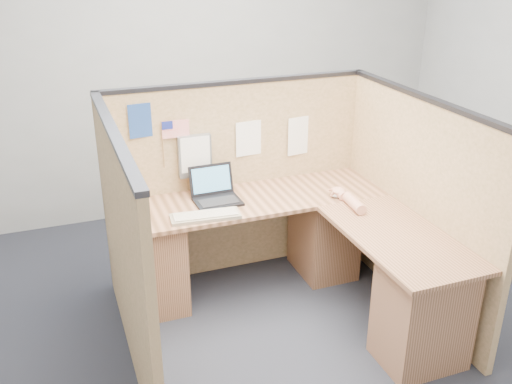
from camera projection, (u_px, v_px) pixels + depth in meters
name	position (u px, v px, depth m)	size (l,w,h in m)	color
floor	(287.00, 334.00, 3.86)	(5.00, 5.00, 0.00)	black
wall_back	(193.00, 66.00, 5.24)	(5.00, 5.00, 0.00)	#989B9D
cubicle_partitions	(265.00, 207.00, 3.92)	(2.06, 1.83, 1.53)	olive
l_desk	(296.00, 259.00, 4.01)	(1.95, 1.75, 0.73)	brown
laptop	(215.00, 192.00, 4.10)	(0.33, 0.31, 0.23)	black
keyboard	(205.00, 216.00, 3.84)	(0.48, 0.20, 0.03)	gray
mouse	(338.00, 194.00, 4.16)	(0.11, 0.07, 0.05)	silver
hand_forearm	(349.00, 199.00, 4.03)	(0.11, 0.39, 0.08)	tan
blue_poster	(141.00, 121.00, 3.94)	(0.18, 0.00, 0.24)	navy
american_flag	(173.00, 131.00, 4.04)	(0.20, 0.01, 0.34)	olive
file_holder	(195.00, 156.00, 4.15)	(0.25, 0.05, 0.31)	slate
paper_left	(249.00, 138.00, 4.28)	(0.21, 0.00, 0.27)	white
paper_right	(301.00, 135.00, 4.43)	(0.24, 0.00, 0.30)	white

